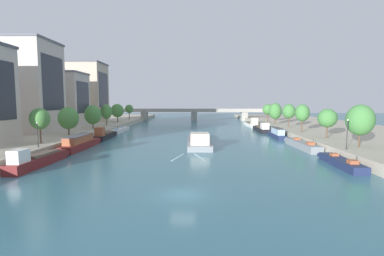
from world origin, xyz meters
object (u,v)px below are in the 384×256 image
(tree_left_by_lamp, at_px, (40,119))
(lamppost_right_bank, at_px, (347,133))
(moored_boat_right_near, at_px, (262,129))
(moored_boat_left_near, at_px, (105,135))
(tree_left_past_mid, at_px, (93,115))
(moored_boat_right_lone, at_px, (252,124))
(tree_left_end_of_row, at_px, (117,111))
(moored_boat_left_end, at_px, (37,160))
(tree_left_far, at_px, (106,112))
(moored_boat_left_gap_after, at_px, (120,130))
(lamppost_left_bank, at_px, (38,133))
(tree_right_midway, at_px, (302,113))
(tree_right_second, at_px, (275,111))
(tree_right_nearest, at_px, (360,120))
(tree_left_third, at_px, (129,109))
(tree_right_end_of_row, at_px, (289,111))
(tree_left_midway, at_px, (68,118))
(barge_midriver, at_px, (199,140))
(moored_boat_left_upstream, at_px, (80,143))
(bridge_far, at_px, (194,113))
(moored_boat_right_end, at_px, (341,162))
(moored_boat_right_far, at_px, (302,145))
(moored_boat_right_gap_after, at_px, (277,134))
(tree_right_distant, at_px, (327,118))
(tree_right_far, at_px, (268,110))

(tree_left_by_lamp, bearing_deg, lamppost_right_bank, -6.04)
(moored_boat_right_near, xyz_separation_m, tree_left_by_lamp, (-48.24, -35.89, 5.17))
(moored_boat_left_near, bearing_deg, tree_left_past_mid, 124.23)
(moored_boat_right_lone, distance_m, tree_left_end_of_row, 49.64)
(moored_boat_left_end, distance_m, tree_left_far, 51.32)
(moored_boat_left_gap_after, bearing_deg, lamppost_left_bank, -94.34)
(lamppost_left_bank, bearing_deg, tree_left_end_of_row, 92.83)
(tree_right_midway, distance_m, tree_right_second, 24.58)
(tree_left_end_of_row, bearing_deg, tree_right_nearest, -44.91)
(tree_left_third, bearing_deg, tree_right_end_of_row, -32.40)
(moored_boat_left_end, distance_m, tree_left_midway, 25.22)
(barge_midriver, relative_size, lamppost_left_bank, 5.63)
(moored_boat_left_end, xyz_separation_m, tree_left_third, (-5.86, 78.24, 5.15))
(tree_left_midway, bearing_deg, tree_left_end_of_row, 90.17)
(moored_boat_left_upstream, relative_size, tree_left_third, 2.39)
(moored_boat_left_end, xyz_separation_m, tree_left_midway, (-6.47, 23.96, 4.48))
(tree_right_nearest, relative_size, tree_right_midway, 1.03)
(tree_left_past_mid, relative_size, lamppost_left_bank, 1.57)
(tree_right_midway, bearing_deg, tree_left_by_lamp, -159.85)
(lamppost_left_bank, bearing_deg, tree_right_midway, 24.79)
(tree_left_end_of_row, relative_size, tree_right_midway, 0.97)
(moored_boat_right_near, bearing_deg, tree_right_second, 53.34)
(tree_right_nearest, xyz_separation_m, bridge_far, (-28.17, 86.90, -2.39))
(moored_boat_left_gap_after, xyz_separation_m, moored_boat_right_end, (44.04, -44.92, 0.02))
(moored_boat_right_far, distance_m, moored_boat_right_gap_after, 16.25)
(moored_boat_right_lone, bearing_deg, moored_boat_right_end, -89.65)
(tree_left_far, height_order, tree_right_distant, tree_left_far)
(moored_boat_left_near, distance_m, lamppost_left_bank, 23.19)
(tree_left_third, xyz_separation_m, tree_right_midway, (54.65, -47.00, 0.24))
(tree_right_end_of_row, bearing_deg, barge_midriver, -140.21)
(tree_right_midway, bearing_deg, moored_boat_right_end, -100.48)
(barge_midriver, bearing_deg, moored_boat_right_gap_after, 29.68)
(lamppost_left_bank, bearing_deg, moored_boat_right_gap_after, 28.75)
(moored_boat_right_lone, bearing_deg, tree_right_second, -54.15)
(tree_left_end_of_row, distance_m, lamppost_right_bank, 78.36)
(tree_left_far, bearing_deg, barge_midriver, -44.86)
(moored_boat_right_near, relative_size, tree_right_second, 2.14)
(moored_boat_left_upstream, height_order, tree_right_distant, tree_right_distant)
(barge_midriver, height_order, tree_left_third, tree_left_third)
(tree_left_by_lamp, relative_size, tree_left_end_of_row, 0.96)
(moored_boat_right_lone, height_order, tree_right_end_of_row, tree_right_end_of_row)
(moored_boat_left_near, xyz_separation_m, tree_right_distant, (49.81, -10.23, 4.82))
(moored_boat_left_end, height_order, lamppost_left_bank, lamppost_left_bank)
(lamppost_left_bank, height_order, lamppost_right_bank, lamppost_right_bank)
(moored_boat_left_end, bearing_deg, tree_left_by_lamp, 117.13)
(tree_right_distant, bearing_deg, tree_right_nearest, -90.72)
(moored_boat_right_end, xyz_separation_m, tree_right_nearest, (6.21, 6.57, 5.60))
(moored_boat_right_end, height_order, lamppost_left_bank, lamppost_left_bank)
(tree_right_far, bearing_deg, barge_midriver, -120.14)
(moored_boat_right_end, height_order, moored_boat_right_lone, moored_boat_right_lone)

